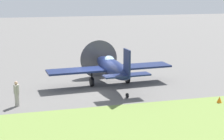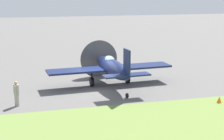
{
  "view_description": "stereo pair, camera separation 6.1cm",
  "coord_description": "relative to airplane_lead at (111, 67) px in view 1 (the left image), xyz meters",
  "views": [
    {
      "loc": [
        -5.83,
        -26.89,
        7.61
      ],
      "look_at": [
        1.46,
        0.14,
        1.34
      ],
      "focal_mm": 57.11,
      "sensor_mm": 36.0,
      "label": 1
    },
    {
      "loc": [
        -5.77,
        -26.91,
        7.61
      ],
      "look_at": [
        1.46,
        0.14,
        1.34
      ],
      "focal_mm": 57.11,
      "sensor_mm": 36.0,
      "label": 2
    }
  ],
  "objects": [
    {
      "name": "airplane_lead",
      "position": [
        0.0,
        0.0,
        0.0
      ],
      "size": [
        10.41,
        8.23,
        3.71
      ],
      "rotation": [
        0.0,
        0.0,
        0.06
      ],
      "color": "#141E47",
      "rests_on": "ground"
    },
    {
      "name": "runway_marker_cone",
      "position": [
        6.07,
        -6.34,
        -1.33
      ],
      "size": [
        0.36,
        0.36,
        0.44
      ],
      "primitive_type": "cone",
      "color": "orange",
      "rests_on": "ground"
    },
    {
      "name": "ground_crew_chief",
      "position": [
        -7.49,
        -3.48,
        -0.64
      ],
      "size": [
        0.38,
        0.61,
        1.73
      ],
      "rotation": [
        0.0,
        0.0,
        4.43
      ],
      "color": "#9E998E",
      "rests_on": "ground"
    },
    {
      "name": "ground_plane",
      "position": [
        -1.45,
        -0.31,
        -1.55
      ],
      "size": [
        160.0,
        160.0,
        0.0
      ],
      "primitive_type": "plane",
      "color": "#605E5B"
    },
    {
      "name": "grass_verge",
      "position": [
        -1.45,
        -10.51,
        -1.55
      ],
      "size": [
        120.0,
        11.0,
        0.01
      ],
      "primitive_type": "cube",
      "color": "olive",
      "rests_on": "ground"
    }
  ]
}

